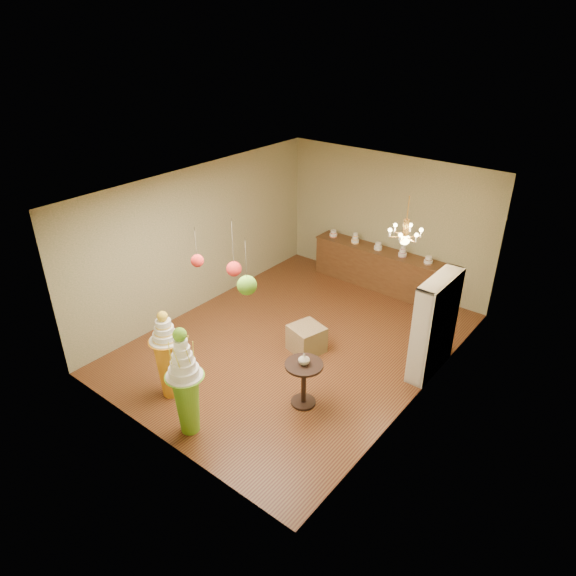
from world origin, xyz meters
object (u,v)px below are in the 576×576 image
Objects in this scene: pedestal_green at (186,390)px; pedestal_orange at (168,361)px; sideboard at (376,267)px; round_table at (304,378)px.

pedestal_green is 1.15× the size of pedestal_orange.
sideboard is 4.44m from round_table.
pedestal_orange is 2.01× the size of round_table.
pedestal_orange is 5.48m from sideboard.
round_table is (0.97, 1.54, -0.25)m from pedestal_green.
pedestal_green reaches higher than pedestal_orange.
sideboard is (0.69, 5.44, -0.18)m from pedestal_orange.
sideboard is at bearing 82.78° from pedestal_orange.
pedestal_orange reaches higher than sideboard.
pedestal_green is at bearing -23.71° from pedestal_orange.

